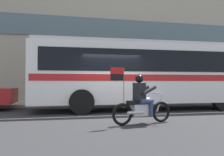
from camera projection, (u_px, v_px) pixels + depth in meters
ground_plane at (113, 114)px, 10.06m from camera, size 60.00×60.00×0.00m
sidewalk_curb at (94, 102)px, 15.02m from camera, size 28.00×3.80×0.15m
lane_center_stripe at (116, 116)px, 9.47m from camera, size 26.60×0.14×0.01m
transit_bus at (151, 71)px, 11.76m from camera, size 11.46×2.84×3.22m
motorcycle_with_rider at (142, 103)px, 7.59m from camera, size 2.16×0.77×1.78m
fire_hydrant at (98, 96)px, 14.17m from camera, size 0.22×0.30×0.75m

